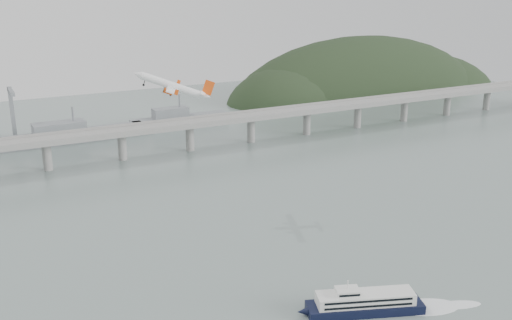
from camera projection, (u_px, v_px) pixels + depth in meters
ground at (314, 272)px, 260.32m from camera, size 900.00×900.00×0.00m
bridge at (162, 130)px, 424.38m from camera, size 800.00×22.00×23.90m
headland at (370, 107)px, 671.82m from camera, size 365.00×155.00×156.00m
ferry at (365, 303)px, 229.27m from camera, size 71.08×31.78×13.94m
airliner at (173, 86)px, 287.37m from camera, size 37.33×35.18×16.15m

